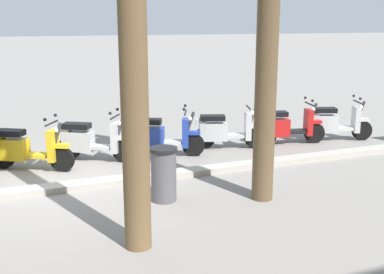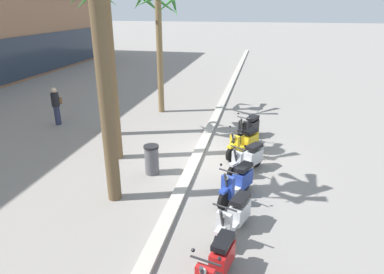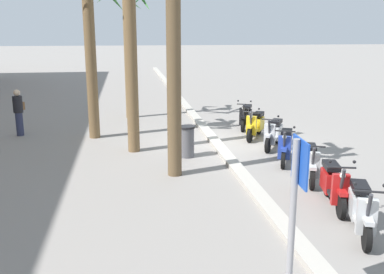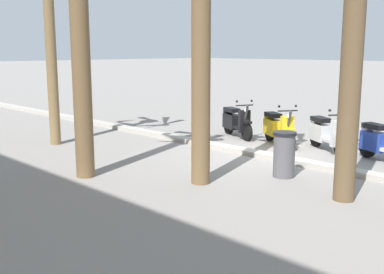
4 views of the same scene
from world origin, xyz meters
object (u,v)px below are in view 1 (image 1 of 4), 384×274
scooter_red_gap_after_mid (286,126)px  scooter_blue_far_back (161,136)px  scooter_yellow_lead_nearest (25,149)px  scooter_silver_second_in_line (224,131)px  litter_bin (164,174)px  scooter_silver_mid_front (334,123)px  scooter_silver_last_in_row (90,141)px

scooter_red_gap_after_mid → scooter_blue_far_back: same height
scooter_yellow_lead_nearest → scooter_silver_second_in_line: bearing=-179.4°
litter_bin → scooter_silver_mid_front: bearing=-155.3°
scooter_yellow_lead_nearest → scooter_silver_last_in_row: bearing=-172.2°
scooter_red_gap_after_mid → scooter_yellow_lead_nearest: (6.27, -0.13, -0.00)m
scooter_silver_last_in_row → litter_bin: size_ratio=1.67×
scooter_silver_last_in_row → scooter_yellow_lead_nearest: 1.40m
scooter_blue_far_back → scooter_silver_last_in_row: size_ratio=1.03×
scooter_red_gap_after_mid → scooter_silver_second_in_line: (1.64, -0.18, -0.01)m
scooter_silver_second_in_line → scooter_blue_far_back: bearing=1.9°
scooter_silver_mid_front → litter_bin: bearing=24.7°
scooter_silver_second_in_line → scooter_yellow_lead_nearest: bearing=0.6°
scooter_silver_second_in_line → scooter_silver_last_in_row: bearing=-2.5°
scooter_blue_far_back → scooter_red_gap_after_mid: bearing=177.9°
scooter_blue_far_back → litter_bin: (0.85, 2.79, 0.02)m
scooter_blue_far_back → scooter_yellow_lead_nearest: 2.98m
scooter_red_gap_after_mid → litter_bin: size_ratio=1.85×
scooter_silver_mid_front → scooter_red_gap_after_mid: (1.39, -0.12, -0.01)m
scooter_yellow_lead_nearest → litter_bin: 3.51m
scooter_silver_second_in_line → litter_bin: 3.78m
scooter_silver_mid_front → scooter_yellow_lead_nearest: bearing=-1.9°
scooter_red_gap_after_mid → litter_bin: bearing=32.8°
scooter_yellow_lead_nearest → litter_bin: size_ratio=1.72×
scooter_silver_second_in_line → scooter_blue_far_back: size_ratio=1.04×
scooter_silver_mid_front → scooter_yellow_lead_nearest: same height
scooter_blue_far_back → litter_bin: scooter_blue_far_back is taller
scooter_silver_second_in_line → scooter_blue_far_back: scooter_blue_far_back is taller
scooter_silver_last_in_row → scooter_silver_mid_front: bearing=176.0°
scooter_blue_far_back → scooter_silver_second_in_line: bearing=-178.1°
scooter_yellow_lead_nearest → scooter_red_gap_after_mid: bearing=178.8°
scooter_silver_second_in_line → scooter_silver_last_in_row: scooter_silver_last_in_row is taller
scooter_silver_second_in_line → scooter_yellow_lead_nearest: scooter_yellow_lead_nearest is taller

